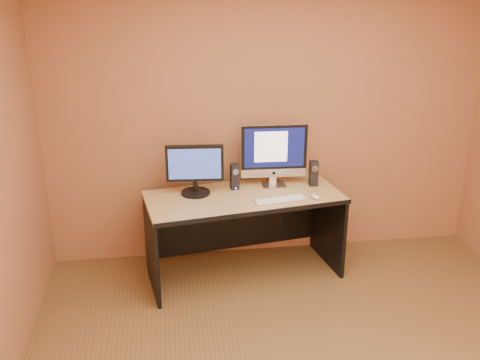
% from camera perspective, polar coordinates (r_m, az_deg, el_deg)
% --- Properties ---
extents(walls, '(4.00, 4.00, 2.60)m').
position_cam_1_polar(walls, '(3.02, 10.08, -2.82)').
color(walls, brown).
rests_on(walls, ground).
extents(desk, '(1.74, 0.97, 0.76)m').
position_cam_1_polar(desk, '(4.71, 0.43, -5.95)').
color(desk, tan).
rests_on(desk, ground).
extents(imac, '(0.60, 0.24, 0.57)m').
position_cam_1_polar(imac, '(4.68, 3.69, 2.64)').
color(imac, '#B1B1B5').
rests_on(imac, desk).
extents(second_monitor, '(0.51, 0.29, 0.43)m').
position_cam_1_polar(second_monitor, '(4.52, -4.83, 1.07)').
color(second_monitor, black).
rests_on(second_monitor, desk).
extents(speaker_left, '(0.08, 0.08, 0.23)m').
position_cam_1_polar(speaker_left, '(4.65, -0.57, 0.37)').
color(speaker_left, black).
rests_on(speaker_left, desk).
extents(speaker_right, '(0.07, 0.07, 0.23)m').
position_cam_1_polar(speaker_right, '(4.78, 7.86, 0.71)').
color(speaker_right, black).
rests_on(speaker_right, desk).
extents(keyboard, '(0.46, 0.20, 0.02)m').
position_cam_1_polar(keyboard, '(4.45, 4.32, -2.11)').
color(keyboard, silver).
rests_on(keyboard, desk).
extents(mouse, '(0.07, 0.11, 0.04)m').
position_cam_1_polar(mouse, '(4.52, 8.04, -1.76)').
color(mouse, silver).
rests_on(mouse, desk).
extents(cable_a, '(0.08, 0.22, 0.01)m').
position_cam_1_polar(cable_a, '(4.87, 4.20, -0.13)').
color(cable_a, black).
rests_on(cable_a, desk).
extents(cable_b, '(0.02, 0.19, 0.01)m').
position_cam_1_polar(cable_b, '(4.84, 2.94, -0.24)').
color(cable_b, black).
rests_on(cable_b, desk).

